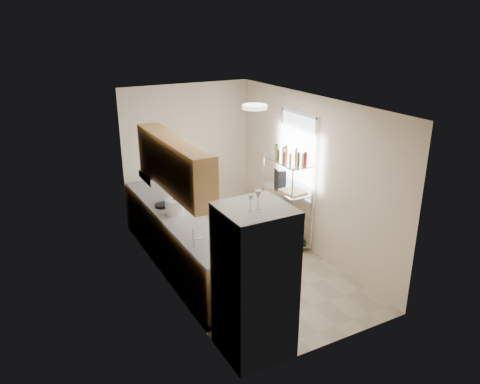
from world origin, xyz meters
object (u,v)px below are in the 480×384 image
at_px(cutting_board, 293,191).
at_px(espresso_machine, 280,176).
at_px(rice_cooker, 175,207).
at_px(refrigerator, 254,282).
at_px(frying_pan_large, 162,205).

relative_size(cutting_board, espresso_machine, 1.60).
height_order(cutting_board, espresso_machine, espresso_machine).
bearing_deg(rice_cooker, espresso_machine, 4.90).
relative_size(refrigerator, espresso_machine, 7.18).
bearing_deg(refrigerator, frying_pan_large, 93.27).
relative_size(refrigerator, cutting_board, 4.49).
height_order(rice_cooker, frying_pan_large, rice_cooker).
bearing_deg(cutting_board, espresso_machine, 81.95).
relative_size(frying_pan_large, cutting_board, 0.59).
bearing_deg(frying_pan_large, cutting_board, -21.86).
bearing_deg(espresso_machine, rice_cooker, -162.44).
distance_m(cutting_board, espresso_machine, 0.51).
bearing_deg(frying_pan_large, refrigerator, -89.75).
distance_m(refrigerator, cutting_board, 2.71).
relative_size(refrigerator, rice_cooker, 6.36).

